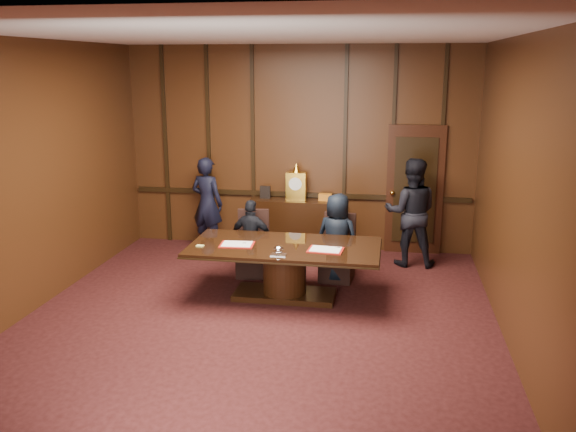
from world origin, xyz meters
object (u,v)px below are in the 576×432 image
(signatory_left, at_px, (252,239))
(witness_right, at_px, (411,212))
(witness_left, at_px, (207,203))
(sideboard, at_px, (296,223))
(conference_table, at_px, (285,263))
(signatory_right, at_px, (337,238))

(signatory_left, distance_m, witness_right, 2.59)
(signatory_left, distance_m, witness_left, 1.70)
(sideboard, relative_size, conference_table, 0.61)
(conference_table, relative_size, witness_right, 1.50)
(sideboard, height_order, signatory_right, sideboard)
(sideboard, xyz_separation_m, witness_right, (1.93, -0.48, 0.39))
(signatory_right, bearing_deg, signatory_left, 16.16)
(witness_left, bearing_deg, sideboard, -158.12)
(sideboard, distance_m, conference_table, 2.26)
(sideboard, xyz_separation_m, witness_left, (-1.55, -0.16, 0.33))
(signatory_right, bearing_deg, sideboard, -43.68)
(signatory_right, relative_size, witness_left, 0.82)
(conference_table, xyz_separation_m, signatory_right, (0.65, 0.80, 0.16))
(conference_table, bearing_deg, witness_left, 129.81)
(witness_right, bearing_deg, witness_left, -5.37)
(witness_right, bearing_deg, conference_table, 45.32)
(signatory_left, relative_size, signatory_right, 0.89)
(signatory_left, xyz_separation_m, signatory_right, (1.30, 0.00, 0.07))
(signatory_left, relative_size, witness_left, 0.73)
(signatory_left, height_order, witness_left, witness_left)
(witness_right, bearing_deg, signatory_left, 21.91)
(witness_left, bearing_deg, signatory_left, 146.23)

